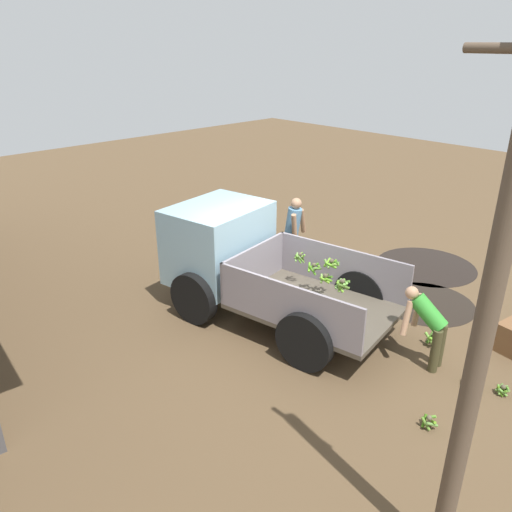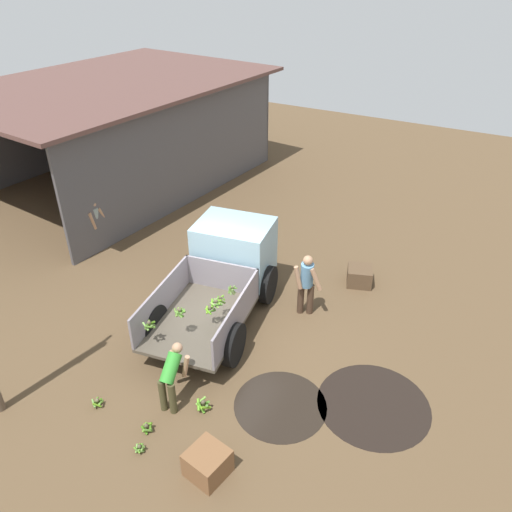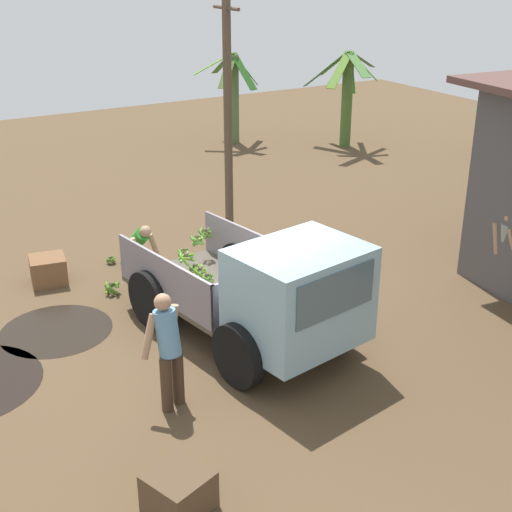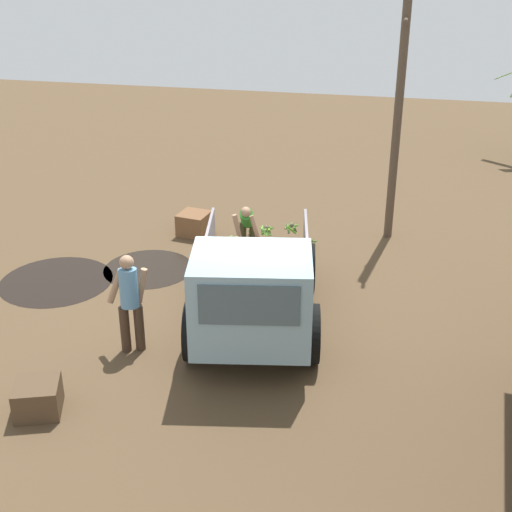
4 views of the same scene
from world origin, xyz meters
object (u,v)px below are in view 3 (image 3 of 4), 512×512
(utility_pole, at_px, (228,111))
(banana_bunch_on_ground_2, at_px, (183,252))
(person_worker_loading, at_px, (138,248))
(banana_bunch_on_ground_1, at_px, (111,259))
(wooden_crate_1, at_px, (179,492))
(banana_bunch_on_ground_0, at_px, (112,287))
(banana_bunch_on_ground_3, at_px, (126,264))
(person_bystander_near_shed, at_px, (507,249))
(wooden_crate_0, at_px, (48,270))
(cargo_truck, at_px, (277,295))
(person_foreground_visitor, at_px, (168,346))

(utility_pole, bearing_deg, banana_bunch_on_ground_2, -58.91)
(person_worker_loading, relative_size, banana_bunch_on_ground_1, 6.17)
(person_worker_loading, bearing_deg, wooden_crate_1, -25.96)
(banana_bunch_on_ground_0, xyz_separation_m, banana_bunch_on_ground_3, (-0.92, 0.61, -0.03))
(banana_bunch_on_ground_3, bearing_deg, wooden_crate_1, -15.94)
(person_bystander_near_shed, distance_m, wooden_crate_0, 8.26)
(banana_bunch_on_ground_2, xyz_separation_m, wooden_crate_0, (-0.17, -2.66, 0.14))
(person_bystander_near_shed, xyz_separation_m, banana_bunch_on_ground_0, (-3.51, -6.01, -0.73))
(cargo_truck, relative_size, person_worker_loading, 3.50)
(banana_bunch_on_ground_2, bearing_deg, person_worker_loading, -57.66)
(person_worker_loading, bearing_deg, banana_bunch_on_ground_1, 178.63)
(banana_bunch_on_ground_1, distance_m, wooden_crate_0, 1.31)
(person_worker_loading, bearing_deg, banana_bunch_on_ground_2, 114.23)
(banana_bunch_on_ground_0, bearing_deg, person_foreground_visitor, -7.60)
(banana_bunch_on_ground_0, distance_m, wooden_crate_0, 1.36)
(person_bystander_near_shed, bearing_deg, banana_bunch_on_ground_3, -45.79)
(utility_pole, relative_size, banana_bunch_on_ground_2, 20.92)
(banana_bunch_on_ground_3, bearing_deg, cargo_truck, 11.08)
(cargo_truck, bearing_deg, wooden_crate_1, -59.45)
(person_bystander_near_shed, bearing_deg, cargo_truck, -9.67)
(person_worker_loading, distance_m, banana_bunch_on_ground_1, 1.35)
(person_worker_loading, bearing_deg, person_foreground_visitor, -24.10)
(person_bystander_near_shed, height_order, wooden_crate_1, person_bystander_near_shed)
(cargo_truck, relative_size, banana_bunch_on_ground_2, 17.96)
(person_foreground_visitor, bearing_deg, banana_bunch_on_ground_3, -36.62)
(banana_bunch_on_ground_2, distance_m, wooden_crate_1, 7.08)
(banana_bunch_on_ground_2, bearing_deg, wooden_crate_0, -93.65)
(person_worker_loading, height_order, banana_bunch_on_ground_3, person_worker_loading)
(wooden_crate_1, bearing_deg, banana_bunch_on_ground_0, 167.52)
(cargo_truck, distance_m, banana_bunch_on_ground_2, 4.28)
(wooden_crate_0, distance_m, wooden_crate_1, 6.57)
(banana_bunch_on_ground_3, distance_m, wooden_crate_1, 6.65)
(cargo_truck, xyz_separation_m, wooden_crate_0, (-4.34, -2.26, -0.76))
(utility_pole, xyz_separation_m, person_foreground_visitor, (5.50, -3.89, -1.68))
(person_foreground_visitor, height_order, wooden_crate_0, person_foreground_visitor)
(banana_bunch_on_ground_1, height_order, wooden_crate_0, wooden_crate_0)
(person_foreground_visitor, relative_size, wooden_crate_0, 2.63)
(person_foreground_visitor, height_order, banana_bunch_on_ground_3, person_foreground_visitor)
(cargo_truck, xyz_separation_m, person_foreground_visitor, (0.38, -1.92, -0.09))
(banana_bunch_on_ground_2, bearing_deg, banana_bunch_on_ground_3, -90.24)
(wooden_crate_1, bearing_deg, person_bystander_near_shed, 105.21)
(cargo_truck, height_order, banana_bunch_on_ground_3, cargo_truck)
(banana_bunch_on_ground_0, height_order, wooden_crate_1, wooden_crate_1)
(banana_bunch_on_ground_2, bearing_deg, person_bystander_near_shed, 43.39)
(cargo_truck, xyz_separation_m, wooden_crate_1, (2.23, -2.64, -0.78))
(person_worker_loading, height_order, banana_bunch_on_ground_2, person_worker_loading)
(person_bystander_near_shed, xyz_separation_m, banana_bunch_on_ground_1, (-4.83, -5.56, -0.78))
(banana_bunch_on_ground_1, bearing_deg, person_foreground_visitor, -10.75)
(person_foreground_visitor, xyz_separation_m, person_worker_loading, (-3.76, 1.08, -0.19))
(banana_bunch_on_ground_0, relative_size, banana_bunch_on_ground_3, 1.30)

